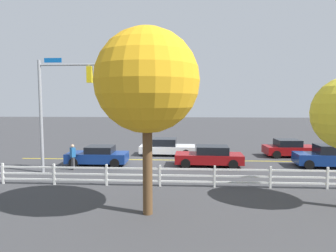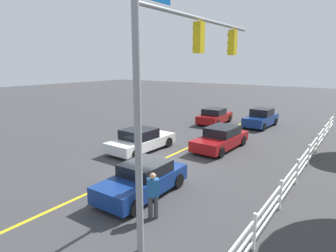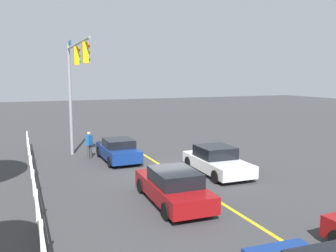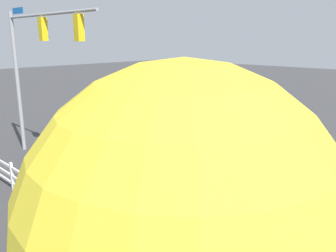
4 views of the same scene
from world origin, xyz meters
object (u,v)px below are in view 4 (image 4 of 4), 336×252
car_3 (216,178)px  car_4 (91,139)px  pedestrian (53,135)px  tree_0 (182,224)px  car_2 (210,141)px

car_3 → car_4: (7.92, 0.18, -0.02)m
pedestrian → tree_0: (-14.30, 6.07, 3.07)m
car_4 → pedestrian: 1.96m
car_3 → car_4: bearing=3.3°
tree_0 → car_4: bearing=-30.1°
car_4 → tree_0: bearing=149.2°
car_3 → pedestrian: 9.31m
car_2 → car_3: (-3.25, 3.89, 0.02)m
car_2 → car_3: 5.07m
car_3 → pedestrian: pedestrian is taller
car_4 → car_3: bearing=-179.4°
pedestrian → tree_0: size_ratio=0.30×
car_3 → tree_0: bearing=125.5°
car_2 → car_3: bearing=-48.6°
tree_0 → car_3: bearing=-56.5°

